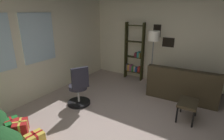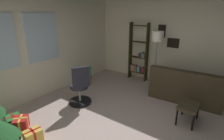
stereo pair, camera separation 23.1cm
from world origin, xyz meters
name	(u,v)px [view 2 (the right image)]	position (x,y,z in m)	size (l,w,h in m)	color
ground_plane	(123,131)	(0.00, 0.00, -0.05)	(5.58, 5.09, 0.10)	#AB958E
wall_back_with_windows	(36,43)	(-0.02, 2.59, 1.44)	(5.58, 0.12, 2.86)	beige
wall_right_with_frames	(174,39)	(2.84, 0.00, 1.43)	(0.12, 5.09, 2.86)	beige
couch	(191,87)	(2.17, -0.78, 0.30)	(1.66, 1.75, 0.86)	#362D1E
footstool	(189,107)	(0.96, -0.97, 0.36)	(0.53, 0.37, 0.41)	#362D1E
gift_box_red	(21,124)	(-1.16, 1.60, 0.13)	(0.37, 0.37, 0.26)	red
gift_box_green	(14,120)	(-1.18, 1.87, 0.10)	(0.34, 0.37, 0.20)	#1E722D
gift_box_gold	(33,137)	(-1.24, 1.06, 0.13)	(0.31, 0.25, 0.26)	gold
office_chair	(80,89)	(0.23, 1.38, 0.39)	(0.56, 0.58, 1.00)	black
bookshelf	(138,56)	(2.57, 1.02, 0.81)	(0.18, 0.64, 1.88)	#292911
floor_lamp	(157,41)	(2.25, 0.29, 1.40)	(0.32, 0.32, 1.68)	slate
potted_plant	(87,76)	(1.27, 2.13, 0.24)	(0.36, 0.35, 0.59)	olive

